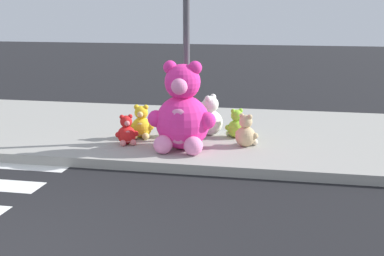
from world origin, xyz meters
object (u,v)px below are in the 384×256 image
(sign_pole, at_px, (186,39))
(plush_lime, at_px, (236,126))
(plush_white, at_px, (209,119))
(plush_yellow, at_px, (141,125))
(plush_red, at_px, (127,132))
(plush_tan, at_px, (246,133))
(plush_pink_large, at_px, (182,115))

(sign_pole, relative_size, plush_lime, 6.29)
(plush_white, distance_m, plush_yellow, 1.20)
(plush_red, xyz_separation_m, plush_yellow, (0.11, 0.46, 0.03))
(plush_tan, bearing_deg, plush_lime, 111.65)
(sign_pole, xyz_separation_m, plush_red, (-0.91, -0.47, -1.50))
(plush_pink_large, bearing_deg, sign_pole, 95.26)
(plush_white, relative_size, plush_lime, 1.41)
(plush_tan, height_order, plush_lime, plush_tan)
(sign_pole, xyz_separation_m, plush_tan, (1.02, -0.21, -1.48))
(plush_red, bearing_deg, plush_yellow, 76.05)
(plush_pink_large, height_order, plush_red, plush_pink_large)
(plush_pink_large, distance_m, plush_tan, 1.10)
(plush_pink_large, xyz_separation_m, plush_red, (-0.96, 0.12, -0.36))
(sign_pole, bearing_deg, plush_white, 55.12)
(plush_lime, bearing_deg, plush_yellow, -167.22)
(plush_tan, bearing_deg, plush_white, 137.18)
(plush_white, height_order, plush_red, plush_white)
(plush_lime, xyz_separation_m, plush_yellow, (-1.60, -0.36, 0.03))
(plush_white, distance_m, plush_lime, 0.51)
(plush_pink_large, height_order, plush_white, plush_pink_large)
(plush_pink_large, distance_m, plush_red, 1.03)
(sign_pole, xyz_separation_m, plush_yellow, (-0.79, -0.01, -1.47))
(plush_pink_large, height_order, plush_lime, plush_pink_large)
(plush_yellow, bearing_deg, plush_red, -103.95)
(sign_pole, relative_size, plush_yellow, 5.52)
(plush_white, height_order, plush_yellow, plush_white)
(plush_white, relative_size, plush_tan, 1.33)
(plush_white, xyz_separation_m, plush_yellow, (-1.11, -0.46, -0.05))
(plush_red, relative_size, plush_lime, 0.97)
(plush_pink_large, relative_size, plush_lime, 2.75)
(sign_pole, distance_m, plush_tan, 1.81)
(plush_tan, xyz_separation_m, plush_lime, (-0.22, 0.56, -0.01))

